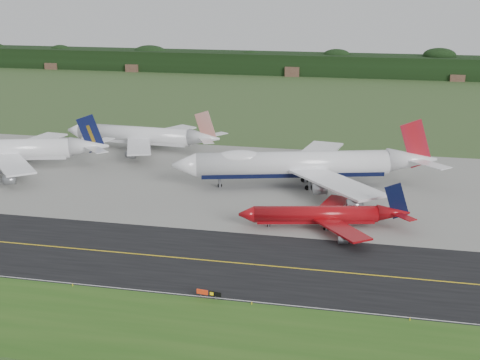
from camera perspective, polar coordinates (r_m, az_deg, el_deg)
name	(u,v)px	position (r m, az deg, el deg)	size (l,w,h in m)	color
ground	(239,255)	(135.60, -0.11, -6.42)	(600.00, 600.00, 0.00)	#375025
grass_verge	(189,343)	(105.29, -4.37, -13.69)	(400.00, 30.00, 0.01)	#295719
taxiway	(234,263)	(132.01, -0.49, -7.07)	(400.00, 32.00, 0.02)	black
apron	(279,183)	(182.78, 3.37, -0.28)	(400.00, 78.00, 0.01)	gray
taxiway_centreline	(234,263)	(132.00, -0.49, -7.07)	(400.00, 0.40, 0.00)	yellow
taxiway_edge_line	(215,298)	(118.38, -2.19, -10.01)	(400.00, 0.25, 0.00)	silver
horizon_treeline	(341,66)	(399.33, 8.58, 9.60)	(700.00, 25.00, 12.00)	black
jet_ba_747	(302,164)	(179.18, 5.33, 1.36)	(70.35, 57.01, 18.00)	white
jet_red_737	(325,215)	(150.70, 7.28, -2.97)	(38.22, 30.63, 10.40)	maroon
jet_navy_gold	(7,150)	(209.06, -19.24, 2.42)	(59.28, 50.44, 15.58)	white
jet_star_tail	(142,136)	(220.16, -8.36, 3.76)	(53.76, 44.91, 14.18)	white
taxiway_sign	(209,293)	(117.69, -2.69, -9.62)	(4.54, 0.73, 1.52)	slate
edge_marker_left	(73,285)	(126.12, -14.09, -8.67)	(0.16, 0.16, 0.50)	yellow
edge_marker_center	(252,303)	(116.03, 1.01, -10.46)	(0.16, 0.16, 0.50)	yellow
edge_marker_right	(410,319)	(114.39, 14.30, -11.44)	(0.16, 0.16, 0.50)	yellow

